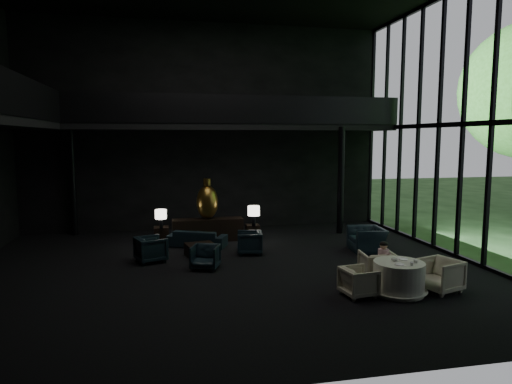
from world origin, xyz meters
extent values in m
cube|color=black|center=(0.00, 0.00, 0.00)|extent=(14.00, 12.00, 0.02)
cube|color=black|center=(0.00, 6.00, 4.00)|extent=(14.00, 0.04, 8.00)
cube|color=black|center=(0.00, -6.00, 4.00)|extent=(14.00, 0.04, 8.00)
cube|color=black|center=(1.00, 5.00, 4.00)|extent=(12.00, 2.00, 0.25)
cube|color=black|center=(-5.00, 0.00, 4.60)|extent=(0.06, 12.00, 1.00)
cube|color=black|center=(1.00, 4.00, 4.60)|extent=(12.00, 0.06, 1.00)
cylinder|color=black|center=(-5.00, 5.70, 2.00)|extent=(0.24, 0.24, 4.00)
cylinder|color=black|center=(4.80, 4.00, 2.00)|extent=(0.24, 0.24, 4.00)
cube|color=black|center=(-0.24, 3.71, 0.39)|extent=(2.46, 0.56, 0.78)
ellipsoid|color=#B3793D|center=(-0.24, 3.75, 1.37)|extent=(0.76, 0.76, 1.17)
cylinder|color=#B3793D|center=(-0.24, 3.75, 2.07)|extent=(0.26, 0.26, 0.24)
cube|color=black|center=(-1.84, 3.74, 0.27)|extent=(0.50, 0.50, 0.55)
cylinder|color=black|center=(-1.84, 3.45, 0.72)|extent=(0.12, 0.12, 0.34)
cylinder|color=white|center=(-1.84, 3.45, 1.04)|extent=(0.39, 0.39, 0.31)
cube|color=black|center=(1.36, 3.70, 0.26)|extent=(0.47, 0.47, 0.51)
cylinder|color=black|center=(1.36, 3.48, 0.70)|extent=(0.13, 0.13, 0.37)
cylinder|color=white|center=(1.36, 3.48, 1.05)|extent=(0.42, 0.42, 0.34)
imported|color=#1B2D3D|center=(-0.66, 2.94, 0.34)|extent=(1.82, 1.18, 0.69)
imported|color=#263B44|center=(-2.13, 1.31, 0.43)|extent=(1.02, 1.05, 0.86)
imported|color=#23323D|center=(0.86, 1.64, 0.39)|extent=(0.83, 0.87, 0.78)
imported|color=#2A3443|center=(-0.64, 0.26, 0.35)|extent=(0.85, 0.83, 0.70)
imported|color=#1E3144|center=(4.61, 1.25, 0.54)|extent=(0.91, 1.30, 1.08)
cube|color=black|center=(-0.65, 1.64, 0.19)|extent=(1.00, 1.00, 0.38)
cylinder|color=white|center=(3.57, -2.64, 0.38)|extent=(1.16, 1.16, 0.75)
cone|color=white|center=(3.57, -2.64, 0.05)|extent=(1.32, 1.32, 0.10)
imported|color=beige|center=(3.52, -1.68, 0.44)|extent=(0.95, 0.90, 0.88)
imported|color=silver|center=(4.60, -2.69, 0.47)|extent=(1.08, 1.12, 0.93)
imported|color=beige|center=(2.59, -2.62, 0.35)|extent=(0.72, 0.76, 0.70)
cylinder|color=beige|center=(3.63, -1.76, 0.64)|extent=(0.27, 0.27, 0.39)
sphere|color=#D8A884|center=(3.63, -1.76, 0.94)|extent=(0.19, 0.19, 0.19)
ellipsoid|color=black|center=(3.63, -1.76, 0.97)|extent=(0.20, 0.20, 0.14)
cylinder|color=white|center=(3.46, -2.85, 0.76)|extent=(0.22, 0.22, 0.01)
cylinder|color=white|center=(3.78, -2.46, 0.76)|extent=(0.28, 0.28, 0.02)
cylinder|color=white|center=(3.87, -2.75, 0.76)|extent=(0.19, 0.19, 0.01)
cylinder|color=white|center=(3.90, -2.78, 0.79)|extent=(0.10, 0.10, 0.06)
ellipsoid|color=white|center=(3.51, -2.53, 0.79)|extent=(0.15, 0.15, 0.08)
cylinder|color=#99999E|center=(3.69, -2.97, 0.78)|extent=(0.07, 0.07, 0.07)
camera|label=1|loc=(-1.73, -12.02, 3.61)|focal=32.00mm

